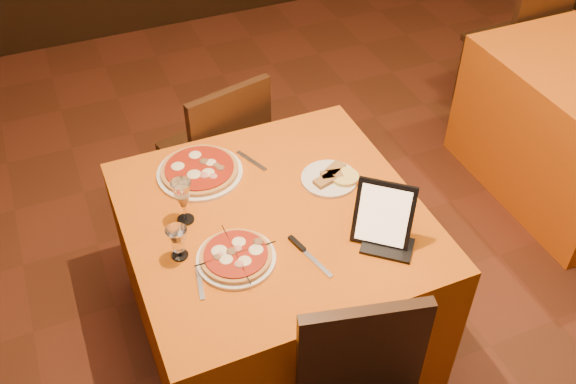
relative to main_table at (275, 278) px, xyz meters
name	(u,v)px	position (x,y,z in m)	size (l,w,h in m)	color
floor	(417,376)	(0.48, -0.44, -0.38)	(6.00, 7.00, 0.01)	#5E2D19
main_table	(275,278)	(0.00, 0.00, 0.00)	(1.10, 1.10, 0.75)	#CC5C0D
chair_main_far	(213,151)	(0.00, 0.82, 0.08)	(0.43, 0.43, 0.91)	black
chair_side_far	(509,44)	(2.02, 1.12, 0.08)	(0.39, 0.39, 0.91)	black
pizza_near	(236,257)	(-0.21, -0.17, 0.39)	(0.28, 0.28, 0.03)	white
pizza_far	(200,171)	(-0.19, 0.33, 0.39)	(0.35, 0.35, 0.03)	white
cutlet_dish	(329,178)	(0.28, 0.09, 0.39)	(0.23, 0.23, 0.03)	white
wine_glass	(183,201)	(-0.32, 0.10, 0.47)	(0.07, 0.07, 0.19)	tan
water_glass	(178,243)	(-0.38, -0.07, 0.44)	(0.07, 0.07, 0.13)	silver
tablet	(384,214)	(0.31, -0.27, 0.49)	(0.21, 0.02, 0.24)	black
knife	(312,258)	(0.04, -0.26, 0.38)	(0.21, 0.02, 0.01)	silver
fork_near	(200,283)	(-0.36, -0.22, 0.38)	(0.15, 0.02, 0.01)	#AEAEB5
fork_far	(252,161)	(0.03, 0.32, 0.38)	(0.17, 0.02, 0.01)	silver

